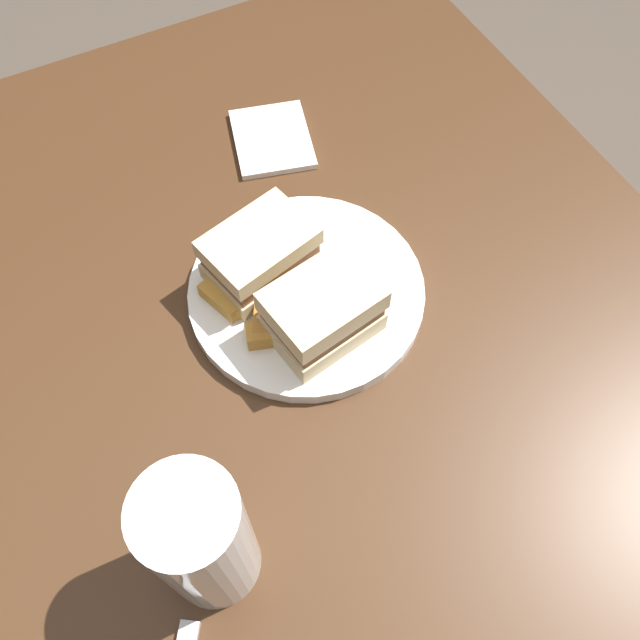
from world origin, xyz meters
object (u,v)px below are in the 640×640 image
object	(u,v)px
sandwich_half_right	(322,312)
napkin	(272,139)
sandwich_half_left	(260,254)
pint_glass	(204,543)
plate	(306,292)

from	to	relation	value
sandwich_half_right	napkin	xyz separation A→B (m)	(-0.27, 0.07, -0.04)
sandwich_half_left	sandwich_half_right	xyz separation A→B (m)	(0.09, 0.02, 0.00)
sandwich_half_left	napkin	size ratio (longest dim) A/B	1.10
sandwich_half_left	pint_glass	size ratio (longest dim) A/B	0.72
plate	pint_glass	world-z (taller)	pint_glass
sandwich_half_left	napkin	xyz separation A→B (m)	(-0.18, 0.09, -0.04)
sandwich_half_right	napkin	size ratio (longest dim) A/B	1.03
plate	pint_glass	bearing A→B (deg)	-42.87
pint_glass	napkin	xyz separation A→B (m)	(-0.42, 0.25, -0.07)
plate	sandwich_half_left	distance (m)	0.06
plate	sandwich_half_left	xyz separation A→B (m)	(-0.04, -0.03, 0.04)
sandwich_half_left	sandwich_half_right	world-z (taller)	sandwich_half_right
plate	napkin	distance (m)	0.23
plate	pint_glass	size ratio (longest dim) A/B	1.46
sandwich_half_left	napkin	distance (m)	0.20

